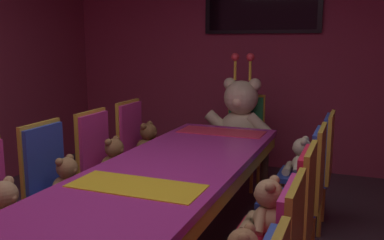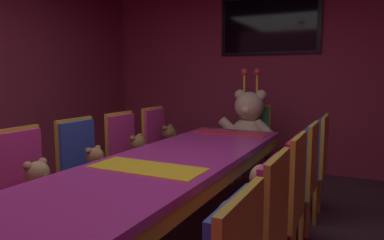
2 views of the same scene
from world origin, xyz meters
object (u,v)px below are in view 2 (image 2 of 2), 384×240
object	(u,v)px
chair_left_3	(83,164)
king_teddy_bear	(249,123)
chair_left_4	(126,152)
chair_left_5	(159,141)
chair_left_2	(24,184)
chair_right_2	(259,234)
teddy_left_2	(39,187)
teddy_right_2	(231,231)
chair_right_5	(315,156)
wall_tv	(269,25)
teddy_right_3	(261,192)
teddy_left_3	(96,167)
throne_chair	(252,135)
banquet_table	(147,180)
teddy_left_4	(138,153)
chair_right_3	(284,196)
teddy_right_5	(299,155)
chair_right_4	(302,172)

from	to	relation	value
chair_left_3	king_teddy_bear	world-z (taller)	king_teddy_bear
chair_left_4	chair_left_5	xyz separation A→B (m)	(-0.02, 0.64, 0.00)
chair_left_2	chair_left_4	xyz separation A→B (m)	(-0.00, 1.17, 0.00)
chair_right_2	chair_left_3	bearing A→B (deg)	-20.65
teddy_left_2	teddy_right_2	distance (m)	1.39
king_teddy_bear	chair_right_5	bearing A→B (deg)	49.70
chair_left_3	wall_tv	world-z (taller)	wall_tv
teddy_left_2	teddy_right_2	size ratio (longest dim) A/B	1.12
teddy_right_2	teddy_right_3	distance (m)	0.60
teddy_left_3	chair_left_4	size ratio (longest dim) A/B	0.32
throne_chair	teddy_left_3	bearing A→B (deg)	-19.25
teddy_right_2	chair_right_2	bearing A→B (deg)	-180.00
chair_left_2	banquet_table	bearing A→B (deg)	18.32
teddy_left_4	chair_right_5	size ratio (longest dim) A/B	0.34
throne_chair	chair_left_4	bearing A→B (deg)	-29.13
banquet_table	chair_right_2	xyz separation A→B (m)	(0.84, -0.32, -0.06)
chair_left_5	chair_right_3	xyz separation A→B (m)	(1.70, -1.26, 0.00)
teddy_right_2	banquet_table	bearing A→B (deg)	-24.62
teddy_right_2	wall_tv	size ratio (longest dim) A/B	0.22
teddy_left_4	chair_right_2	world-z (taller)	chair_right_2
chair_right_3	teddy_right_5	bearing A→B (deg)	-84.65
banquet_table	throne_chair	bearing A→B (deg)	90.00
chair_left_2	teddy_right_2	world-z (taller)	chair_left_2
king_teddy_bear	wall_tv	xyz separation A→B (m)	(-0.00, 0.87, 1.28)
teddy_right_2	teddy_right_5	world-z (taller)	teddy_right_5
chair_left_3	chair_right_4	distance (m)	1.81
chair_right_3	teddy_left_4	bearing A→B (deg)	-22.00
chair_left_2	chair_right_5	xyz separation A→B (m)	(1.71, 1.77, 0.00)
banquet_table	chair_right_3	bearing A→B (deg)	18.25
chair_left_2	chair_right_2	size ratio (longest dim) A/B	1.00
chair_left_3	teddy_right_5	distance (m)	1.98
banquet_table	king_teddy_bear	xyz separation A→B (m)	(0.00, 2.23, 0.11)
chair_left_2	king_teddy_bear	xyz separation A→B (m)	(0.84, 2.51, 0.17)
chair_left_3	chair_left_2	bearing A→B (deg)	-86.88
teddy_left_2	chair_left_2	bearing A→B (deg)	180.00
banquet_table	teddy_right_5	size ratio (longest dim) A/B	11.29
chair_right_5	chair_right_4	bearing A→B (deg)	87.89
banquet_table	king_teddy_bear	world-z (taller)	king_teddy_bear
throne_chair	wall_tv	xyz separation A→B (m)	(0.00, 0.70, 1.45)
banquet_table	chair_right_3	xyz separation A→B (m)	(0.84, 0.28, -0.06)
chair_right_3	teddy_right_3	distance (m)	0.15
chair_right_4	teddy_left_3	bearing A→B (deg)	19.59
throne_chair	teddy_right_2	bearing A→B (deg)	14.38
chair_right_5	throne_chair	world-z (taller)	same
chair_left_3	chair_right_2	world-z (taller)	same
chair_left_3	chair_left_4	xyz separation A→B (m)	(0.03, 0.57, 0.00)
chair_left_2	teddy_right_5	xyz separation A→B (m)	(1.56, 1.77, -0.00)
chair_left_4	chair_right_4	size ratio (longest dim) A/B	1.00
teddy_left_2	chair_right_4	world-z (taller)	chair_right_4
teddy_right_3	chair_right_5	bearing A→B (deg)	-98.31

